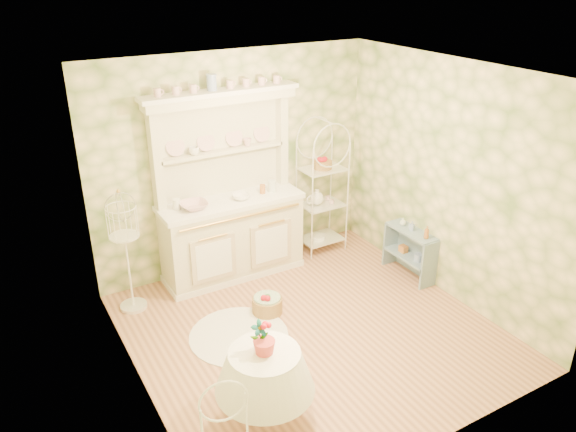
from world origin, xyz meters
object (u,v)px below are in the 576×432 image
birdcage_stand (126,251)px  bakers_rack (322,188)px  kitchen_dresser (230,189)px  round_table (265,388)px  side_shelf (410,252)px  floor_basket (267,304)px

birdcage_stand → bakers_rack: bearing=3.2°
kitchen_dresser → bakers_rack: 1.34m
round_table → bakers_rack: bearing=48.5°
kitchen_dresser → round_table: size_ratio=3.35×
birdcage_stand → side_shelf: bearing=-17.3°
kitchen_dresser → floor_basket: kitchen_dresser is taller
birdcage_stand → floor_basket: birdcage_stand is taller
kitchen_dresser → birdcage_stand: size_ratio=1.58×
bakers_rack → round_table: 3.27m
kitchen_dresser → bakers_rack: kitchen_dresser is taller
round_table → birdcage_stand: bearing=102.3°
bakers_rack → round_table: bearing=-132.7°
round_table → birdcage_stand: birdcage_stand is taller
side_shelf → birdcage_stand: 3.37m
bakers_rack → side_shelf: bearing=-65.0°
side_shelf → bakers_rack: bearing=122.0°
kitchen_dresser → round_table: 2.66m
round_table → birdcage_stand: (-0.50, 2.27, 0.38)m
kitchen_dresser → birdcage_stand: 1.39m
birdcage_stand → kitchen_dresser: bearing=5.7°
bakers_rack → birdcage_stand: size_ratio=1.22×
birdcage_stand → floor_basket: size_ratio=4.47×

